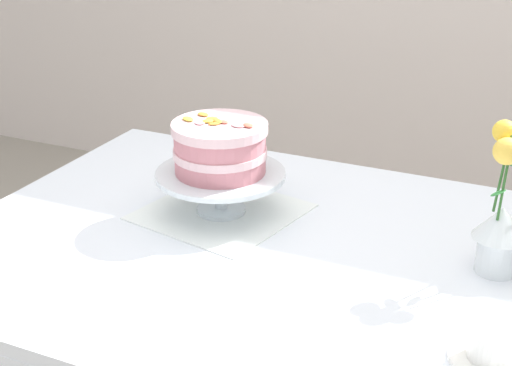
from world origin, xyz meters
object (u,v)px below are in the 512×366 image
cake_stand (221,179)px  layer_cake (220,147)px  flower_vase (502,219)px  teacup (490,349)px  dining_table (280,290)px

cake_stand → layer_cake: size_ratio=1.38×
flower_vase → teacup: bearing=-83.2°
cake_stand → teacup: 0.71m
cake_stand → teacup: size_ratio=2.28×
cake_stand → flower_vase: flower_vase is taller
dining_table → layer_cake: 0.34m
dining_table → cake_stand: (-0.20, 0.12, 0.17)m
dining_table → flower_vase: flower_vase is taller
dining_table → teacup: teacup is taller
cake_stand → teacup: bearing=-26.0°
cake_stand → layer_cake: layer_cake is taller
layer_cake → teacup: layer_cake is taller
flower_vase → teacup: flower_vase is taller
dining_table → teacup: 0.50m
dining_table → cake_stand: 0.29m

